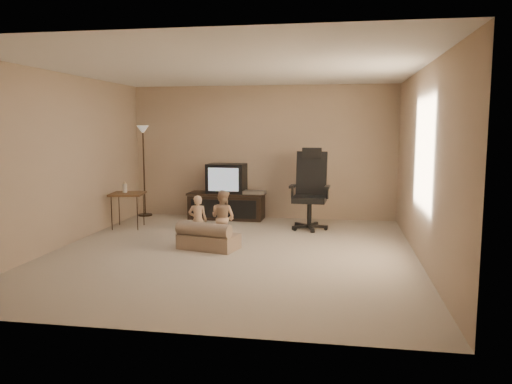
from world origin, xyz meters
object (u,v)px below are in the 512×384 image
side_table (127,194)px  child_sofa (207,238)px  toddler_right (223,218)px  office_chair (310,200)px  floor_lamp (143,150)px  toddler_left (198,221)px  tv_stand (227,196)px

side_table → child_sofa: bearing=-35.9°
child_sofa → toddler_right: bearing=75.0°
office_chair → toddler_right: office_chair is taller
office_chair → floor_lamp: 3.43m
floor_lamp → toddler_left: (1.73, -2.25, -0.91)m
side_table → child_sofa: size_ratio=0.90×
side_table → floor_lamp: bearing=97.7°
child_sofa → toddler_left: bearing=151.2°
office_chair → side_table: office_chair is taller
child_sofa → toddler_right: toddler_right is taller
toddler_left → toddler_right: size_ratio=0.92×
floor_lamp → child_sofa: bearing=-51.7°
office_chair → child_sofa: office_chair is taller
side_table → toddler_right: (1.92, -0.99, -0.18)m
floor_lamp → office_chair: bearing=-12.4°
tv_stand → toddler_right: (0.41, -2.08, -0.03)m
tv_stand → toddler_right: bearing=-77.3°
child_sofa → toddler_right: 0.41m
tv_stand → child_sofa: tv_stand is taller
office_chair → floor_lamp: (-3.26, 0.72, 0.79)m
toddler_left → tv_stand: bearing=-94.8°
floor_lamp → toddler_right: floor_lamp is taller
office_chair → tv_stand: bearing=160.7°
tv_stand → floor_lamp: size_ratio=0.84×
tv_stand → office_chair: 1.74m
floor_lamp → toddler_left: bearing=-52.5°
child_sofa → toddler_left: size_ratio=1.21×
tv_stand → floor_lamp: (-1.66, 0.06, 0.85)m
office_chair → toddler_left: office_chair is taller
child_sofa → toddler_left: 0.33m
floor_lamp → toddler_left: floor_lamp is taller
toddler_left → toddler_right: 0.37m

